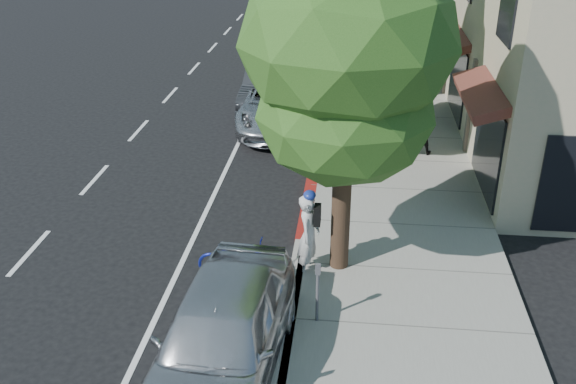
# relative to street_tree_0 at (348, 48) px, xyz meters

# --- Properties ---
(ground) EXTENTS (120.00, 120.00, 0.00)m
(ground) POSITION_rel_street_tree_0_xyz_m (-0.90, 2.00, -4.89)
(ground) COLOR black
(ground) RESTS_ON ground
(sidewalk) EXTENTS (4.60, 56.00, 0.15)m
(sidewalk) POSITION_rel_street_tree_0_xyz_m (1.40, 10.00, -4.82)
(sidewalk) COLOR gray
(sidewalk) RESTS_ON ground
(curb) EXTENTS (0.30, 56.00, 0.15)m
(curb) POSITION_rel_street_tree_0_xyz_m (-0.90, 10.00, -4.82)
(curb) COLOR #9E998E
(curb) RESTS_ON ground
(curb_red_segment) EXTENTS (0.32, 4.00, 0.15)m
(curb_red_segment) POSITION_rel_street_tree_0_xyz_m (-0.90, 3.00, -4.82)
(curb_red_segment) COLOR maroon
(curb_red_segment) RESTS_ON ground
(street_tree_0) EXTENTS (4.18, 4.18, 7.73)m
(street_tree_0) POSITION_rel_street_tree_0_xyz_m (0.00, 0.00, 0.00)
(street_tree_0) COLOR black
(street_tree_0) RESTS_ON ground
(cyclist) EXTENTS (0.58, 0.76, 1.88)m
(cyclist) POSITION_rel_street_tree_0_xyz_m (-0.65, -0.18, -3.95)
(cyclist) COLOR silver
(cyclist) RESTS_ON ground
(bicycle) EXTENTS (1.79, 0.72, 0.92)m
(bicycle) POSITION_rel_street_tree_0_xyz_m (-2.12, -0.55, -4.43)
(bicycle) COLOR navy
(bicycle) RESTS_ON ground
(silver_suv) EXTENTS (2.99, 5.98, 1.63)m
(silver_suv) POSITION_rel_street_tree_0_xyz_m (-2.32, 9.10, -4.08)
(silver_suv) COLOR #B7B8BC
(silver_suv) RESTS_ON ground
(dark_sedan) EXTENTS (1.83, 5.06, 1.66)m
(dark_sedan) POSITION_rel_street_tree_0_xyz_m (-2.92, 11.00, -4.06)
(dark_sedan) COLOR #232529
(dark_sedan) RESTS_ON ground
(white_pickup) EXTENTS (2.29, 5.53, 1.60)m
(white_pickup) POSITION_rel_street_tree_0_xyz_m (-1.40, 22.89, -4.09)
(white_pickup) COLOR white
(white_pickup) RESTS_ON ground
(dark_suv_far) EXTENTS (1.94, 4.30, 1.43)m
(dark_suv_far) POSITION_rel_street_tree_0_xyz_m (-2.49, 28.80, -4.18)
(dark_suv_far) COLOR black
(dark_suv_far) RESTS_ON ground
(near_car_a) EXTENTS (2.32, 5.10, 1.70)m
(near_car_a) POSITION_rel_street_tree_0_xyz_m (-1.86, -3.50, -4.04)
(near_car_a) COLOR silver
(near_car_a) RESTS_ON ground
(pedestrian) EXTENTS (0.78, 0.62, 1.57)m
(pedestrian) POSITION_rel_street_tree_0_xyz_m (2.22, 6.64, -3.96)
(pedestrian) COLOR black
(pedestrian) RESTS_ON sidewalk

